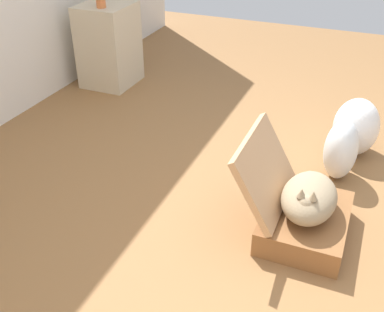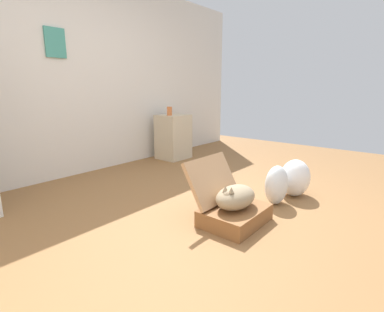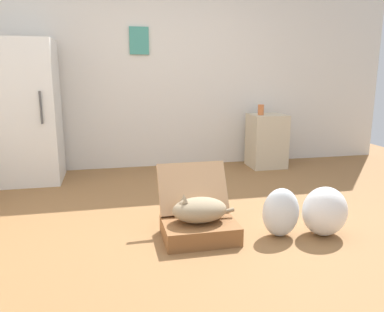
{
  "view_description": "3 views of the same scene",
  "coord_description": "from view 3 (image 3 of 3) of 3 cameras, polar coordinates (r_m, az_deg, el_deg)",
  "views": [
    {
      "loc": [
        -2.1,
        -0.38,
        1.67
      ],
      "look_at": [
        -0.12,
        0.45,
        0.35
      ],
      "focal_mm": 43.48,
      "sensor_mm": 36.0,
      "label": 1
    },
    {
      "loc": [
        -2.1,
        -1.38,
        1.13
      ],
      "look_at": [
        -0.15,
        0.23,
        0.54
      ],
      "focal_mm": 27.35,
      "sensor_mm": 36.0,
      "label": 2
    },
    {
      "loc": [
        -0.73,
        -2.87,
        1.28
      ],
      "look_at": [
        -0.03,
        0.36,
        0.53
      ],
      "focal_mm": 35.69,
      "sensor_mm": 36.0,
      "label": 3
    }
  ],
  "objects": [
    {
      "name": "cat",
      "position": [
        2.95,
        1.05,
        -8.02
      ],
      "size": [
        0.5,
        0.28,
        0.22
      ],
      "color": "#998466",
      "rests_on": "suitcase_base"
    },
    {
      "name": "refrigerator",
      "position": [
        4.78,
        -23.3,
        6.03
      ],
      "size": [
        0.67,
        0.69,
        1.62
      ],
      "color": "silver",
      "rests_on": "ground"
    },
    {
      "name": "suitcase_lid",
      "position": [
        3.13,
        0.13,
        -4.8
      ],
      "size": [
        0.57,
        0.24,
        0.39
      ],
      "primitive_type": "cube",
      "rotation": [
        1.05,
        0.0,
        0.0
      ],
      "color": "tan",
      "rests_on": "suitcase_base"
    },
    {
      "name": "plastic_bag_white",
      "position": [
        3.09,
        13.12,
        -8.22
      ],
      "size": [
        0.29,
        0.21,
        0.39
      ],
      "primitive_type": "ellipsoid",
      "color": "silver",
      "rests_on": "ground"
    },
    {
      "name": "ground_plane",
      "position": [
        3.23,
        1.86,
        -10.67
      ],
      "size": [
        7.68,
        7.68,
        0.0
      ],
      "primitive_type": "plane",
      "color": "olive",
      "rests_on": "ground"
    },
    {
      "name": "wall_back",
      "position": [
        5.19,
        -4.31,
        12.85
      ],
      "size": [
        6.4,
        0.15,
        2.6
      ],
      "color": "silver",
      "rests_on": "ground"
    },
    {
      "name": "side_table",
      "position": [
        5.24,
        11.09,
        2.25
      ],
      "size": [
        0.46,
        0.42,
        0.71
      ],
      "primitive_type": "cube",
      "color": "beige",
      "rests_on": "ground"
    },
    {
      "name": "vase_tall",
      "position": [
        5.1,
        10.25,
        6.82
      ],
      "size": [
        0.08,
        0.08,
        0.14
      ],
      "primitive_type": "cylinder",
      "color": "#CC6B38",
      "rests_on": "side_table"
    },
    {
      "name": "plastic_bag_clear",
      "position": [
        3.2,
        19.22,
        -7.81
      ],
      "size": [
        0.36,
        0.3,
        0.39
      ],
      "primitive_type": "ellipsoid",
      "color": "white",
      "rests_on": "ground"
    },
    {
      "name": "suitcase_base",
      "position": [
        3.01,
        1.13,
        -11.0
      ],
      "size": [
        0.57,
        0.43,
        0.14
      ],
      "primitive_type": "cube",
      "color": "brown",
      "rests_on": "ground"
    }
  ]
}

